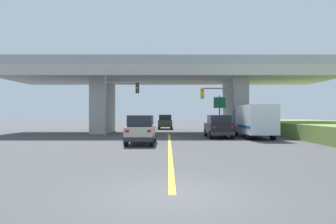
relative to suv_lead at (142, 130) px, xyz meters
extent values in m
plane|color=#424244|center=(2.00, 13.15, -1.01)|extent=(160.00, 160.00, 0.00)
cube|color=#B7B5AD|center=(2.00, 13.15, 5.47)|extent=(35.97, 9.74, 1.12)
cube|color=#A8A69F|center=(-5.50, 13.15, 1.95)|extent=(1.71, 5.85, 5.92)
cube|color=#A8A69F|center=(9.49, 13.15, 1.95)|extent=(1.71, 5.85, 5.92)
cube|color=#9EA0A5|center=(2.00, 8.43, 6.48)|extent=(35.97, 0.20, 0.90)
cube|color=#9EA0A5|center=(2.00, 17.88, 6.48)|extent=(35.97, 0.20, 0.90)
cube|color=yellow|center=(2.00, -1.31, -1.01)|extent=(0.20, 23.67, 0.01)
cube|color=#B7B29E|center=(0.00, 0.11, -0.20)|extent=(1.85, 4.41, 0.90)
cube|color=#1E232D|center=(0.00, -0.22, 0.63)|extent=(1.63, 2.43, 0.76)
cube|color=#2D2D30|center=(0.00, -2.04, -0.51)|extent=(1.89, 0.20, 0.28)
cube|color=red|center=(-0.69, -2.11, 0.02)|extent=(0.24, 0.06, 0.16)
cube|color=red|center=(0.69, -2.11, 0.02)|extent=(0.24, 0.06, 0.16)
cylinder|color=black|center=(-0.83, 1.77, -0.65)|extent=(0.26, 0.72, 0.72)
cylinder|color=black|center=(0.83, 1.77, -0.65)|extent=(0.26, 0.72, 0.72)
cylinder|color=black|center=(-0.83, -1.54, -0.65)|extent=(0.26, 0.72, 0.72)
cylinder|color=black|center=(0.83, -1.54, -0.65)|extent=(0.26, 0.72, 0.72)
cube|color=black|center=(6.37, 5.83, -0.20)|extent=(2.02, 4.37, 0.90)
cube|color=#1E232D|center=(6.37, 5.50, 0.63)|extent=(1.77, 2.41, 0.76)
cube|color=#2D2D30|center=(6.39, 3.70, -0.51)|extent=(2.02, 0.22, 0.28)
cube|color=red|center=(5.65, 3.62, 0.02)|extent=(0.24, 0.06, 0.16)
cube|color=red|center=(7.13, 3.64, 0.02)|extent=(0.24, 0.06, 0.16)
cylinder|color=black|center=(5.46, 7.44, -0.65)|extent=(0.27, 0.72, 0.72)
cylinder|color=black|center=(7.24, 7.46, -0.65)|extent=(0.27, 0.72, 0.72)
cylinder|color=black|center=(5.50, 4.19, -0.65)|extent=(0.27, 0.72, 0.72)
cylinder|color=black|center=(7.27, 4.21, -0.65)|extent=(0.27, 0.72, 0.72)
cube|color=navy|center=(9.41, 8.10, 0.39)|extent=(2.20, 2.00, 1.90)
cube|color=silver|center=(9.41, 4.66, 0.65)|extent=(2.31, 4.88, 2.42)
cube|color=#195999|center=(9.41, 4.66, 0.04)|extent=(2.33, 4.78, 0.24)
cylinder|color=black|center=(8.41, 8.10, -0.56)|extent=(0.30, 0.90, 0.90)
cylinder|color=black|center=(10.41, 8.10, -0.56)|extent=(0.30, 0.90, 0.90)
cylinder|color=black|center=(8.41, 3.44, -0.56)|extent=(0.30, 0.90, 0.90)
cylinder|color=black|center=(10.41, 3.44, -0.56)|extent=(0.30, 0.90, 0.90)
cube|color=#2D4C33|center=(1.49, 21.45, -0.20)|extent=(1.92, 4.39, 0.90)
cube|color=#1E232D|center=(1.49, 21.12, 0.63)|extent=(1.69, 2.41, 0.76)
cube|color=#2D2D30|center=(1.49, 19.31, -0.51)|extent=(1.96, 0.20, 0.28)
cube|color=red|center=(0.77, 19.24, 0.02)|extent=(0.24, 0.06, 0.16)
cube|color=red|center=(2.21, 19.24, 0.02)|extent=(0.24, 0.06, 0.16)
cylinder|color=black|center=(0.63, 23.10, -0.65)|extent=(0.26, 0.72, 0.72)
cylinder|color=black|center=(2.35, 23.10, -0.65)|extent=(0.26, 0.72, 0.72)
cylinder|color=black|center=(0.63, 19.81, -0.65)|extent=(0.26, 0.72, 0.72)
cylinder|color=black|center=(2.35, 19.81, -0.65)|extent=(0.26, 0.72, 0.72)
cylinder|color=#56595E|center=(7.94, 6.70, 1.53)|extent=(0.18, 0.18, 5.07)
cylinder|color=#56595E|center=(6.49, 6.70, 3.47)|extent=(2.89, 0.12, 0.12)
cube|color=gold|center=(5.04, 6.70, 2.99)|extent=(0.32, 0.26, 0.96)
sphere|color=red|center=(5.04, 6.55, 3.29)|extent=(0.16, 0.16, 0.16)
sphere|color=gold|center=(5.04, 6.55, 2.99)|extent=(0.16, 0.16, 0.16)
sphere|color=green|center=(5.04, 6.55, 2.69)|extent=(0.16, 0.16, 0.16)
cylinder|color=slate|center=(-3.95, 7.08, 1.78)|extent=(0.18, 0.18, 5.58)
cylinder|color=slate|center=(-2.47, 7.08, 4.01)|extent=(2.96, 0.12, 0.12)
cube|color=black|center=(-0.98, 7.08, 3.53)|extent=(0.32, 0.26, 0.96)
sphere|color=red|center=(-0.98, 6.93, 3.83)|extent=(0.16, 0.16, 0.16)
sphere|color=gold|center=(-0.98, 6.93, 3.53)|extent=(0.16, 0.16, 0.16)
sphere|color=green|center=(-0.98, 6.93, 3.23)|extent=(0.16, 0.16, 0.16)
cylinder|color=slate|center=(7.38, 10.99, 1.03)|extent=(0.14, 0.14, 4.09)
cube|color=#146638|center=(7.38, 10.93, 2.32)|extent=(1.24, 0.08, 1.10)
cube|color=white|center=(7.38, 10.93, 2.32)|extent=(1.32, 0.04, 1.18)
camera|label=1|loc=(1.88, -20.92, 1.09)|focal=32.07mm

